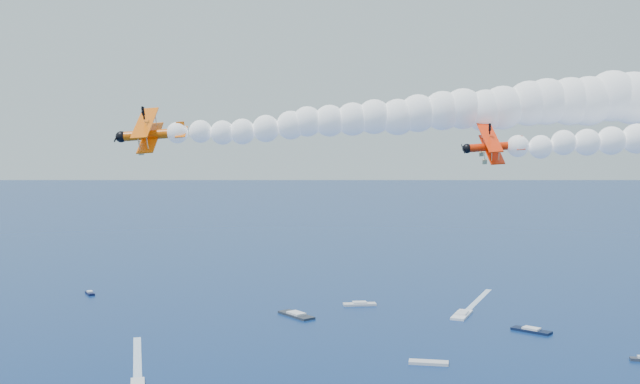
# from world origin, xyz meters

# --- Properties ---
(biplane_lead) EXTENTS (7.95, 9.77, 8.00)m
(biplane_lead) POSITION_xyz_m (18.59, 23.07, 54.07)
(biplane_lead) COLOR #FA2A05
(biplane_trail) EXTENTS (10.12, 12.23, 9.42)m
(biplane_trail) POSITION_xyz_m (-21.07, 19.81, 55.46)
(biplane_trail) COLOR #FB5F05
(smoke_trail_trail) EXTENTS (64.79, 28.71, 11.33)m
(smoke_trail_trail) POSITION_xyz_m (9.97, 25.75, 57.88)
(smoke_trail_trail) COLOR white
(spectator_boats) EXTENTS (211.28, 159.17, 0.70)m
(spectator_boats) POSITION_xyz_m (1.52, 108.43, 0.35)
(spectator_boats) COLOR white
(spectator_boats) RESTS_ON ground
(boat_wakes) EXTENTS (198.75, 176.62, 0.04)m
(boat_wakes) POSITION_xyz_m (24.07, 115.31, 0.03)
(boat_wakes) COLOR white
(boat_wakes) RESTS_ON ground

